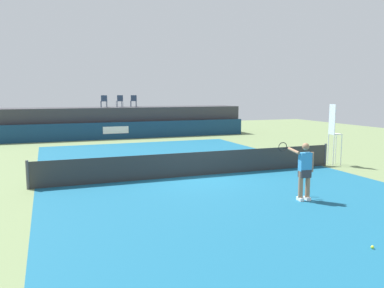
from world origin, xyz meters
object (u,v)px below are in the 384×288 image
at_px(net_post_near, 27,175).
at_px(net_post_far, 325,155).
at_px(umpire_chair, 333,130).
at_px(spectator_chair_far_left, 104,101).
at_px(tennis_ball, 372,247).
at_px(tennis_player, 304,169).
at_px(spectator_chair_center, 134,100).
at_px(spectator_chair_left, 120,100).

height_order(net_post_near, net_post_far, same).
bearing_deg(umpire_chair, net_post_far, -178.65).
height_order(spectator_chair_far_left, tennis_ball, spectator_chair_far_left).
height_order(tennis_player, tennis_ball, tennis_player).
xyz_separation_m(spectator_chair_center, tennis_ball, (0.00, -23.46, -2.66)).
bearing_deg(spectator_chair_center, net_post_near, -114.46).
bearing_deg(tennis_ball, spectator_chair_center, 90.00).
relative_size(umpire_chair, tennis_player, 1.56).
height_order(spectator_chair_left, spectator_chair_center, same).
relative_size(spectator_chair_left, net_post_near, 0.89).
height_order(spectator_chair_center, umpire_chair, spectator_chair_center).
height_order(spectator_chair_far_left, umpire_chair, spectator_chair_far_left).
bearing_deg(net_post_far, spectator_chair_left, 112.85).
relative_size(net_post_far, tennis_ball, 14.71).
bearing_deg(net_post_far, spectator_chair_far_left, 117.03).
xyz_separation_m(umpire_chair, net_post_far, (-0.40, -0.01, -1.09)).
xyz_separation_m(spectator_chair_left, net_post_far, (6.47, -15.34, -2.19)).
relative_size(spectator_chair_left, umpire_chair, 0.32).
height_order(spectator_chair_far_left, net_post_far, spectator_chair_far_left).
bearing_deg(umpire_chair, spectator_chair_left, 114.13).
bearing_deg(net_post_far, tennis_ball, -123.76).
distance_m(spectator_chair_far_left, umpire_chair, 17.11).
bearing_deg(tennis_player, spectator_chair_far_left, 99.41).
distance_m(umpire_chair, net_post_near, 12.85).
distance_m(spectator_chair_far_left, tennis_ball, 23.39).
bearing_deg(net_post_far, net_post_near, 180.00).
distance_m(net_post_near, net_post_far, 12.40).
xyz_separation_m(umpire_chair, tennis_player, (-4.85, -4.43, -0.63)).
height_order(spectator_chair_far_left, tennis_player, spectator_chair_far_left).
bearing_deg(tennis_ball, spectator_chair_left, 92.60).
relative_size(spectator_chair_far_left, tennis_ball, 13.06).
relative_size(spectator_chair_center, umpire_chair, 0.32).
bearing_deg(spectator_chair_far_left, spectator_chair_center, 8.35).
bearing_deg(spectator_chair_center, net_post_far, -70.64).
bearing_deg(spectator_chair_left, umpire_chair, -65.87).
bearing_deg(tennis_player, net_post_near, 150.90).
bearing_deg(umpire_chair, tennis_player, -137.60).
height_order(umpire_chair, net_post_far, umpire_chair).
bearing_deg(net_post_near, umpire_chair, 0.04).
distance_m(spectator_chair_left, net_post_far, 16.79).
bearing_deg(tennis_ball, umpire_chair, 54.35).
distance_m(spectator_chair_far_left, net_post_near, 15.92).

